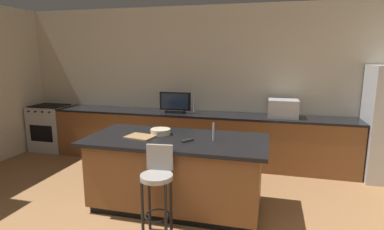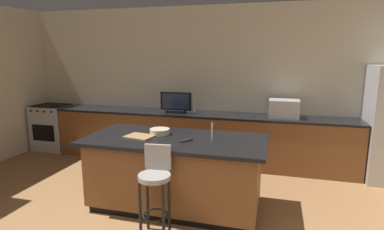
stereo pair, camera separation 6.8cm
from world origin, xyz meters
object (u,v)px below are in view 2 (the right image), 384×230
(tv_monitor, at_px, (176,103))
(cutting_board, at_px, (140,136))
(cell_phone, at_px, (138,136))
(kitchen_island, at_px, (175,172))
(range_oven, at_px, (54,127))
(bar_stool_center, at_px, (155,183))
(microwave, at_px, (284,109))
(fruit_bowl, at_px, (160,132))
(tv_remote, at_px, (186,140))

(tv_monitor, relative_size, cutting_board, 1.67)
(cell_phone, height_order, cutting_board, cutting_board)
(kitchen_island, distance_m, range_oven, 3.65)
(kitchen_island, xyz_separation_m, cell_phone, (-0.47, -0.06, 0.45))
(tv_monitor, distance_m, bar_stool_center, 2.44)
(cell_phone, distance_m, cutting_board, 0.03)
(microwave, bearing_deg, bar_stool_center, -118.83)
(tv_monitor, bearing_deg, bar_stool_center, -76.97)
(bar_stool_center, relative_size, cutting_board, 2.91)
(cutting_board, bearing_deg, bar_stool_center, -52.78)
(tv_monitor, xyz_separation_m, bar_stool_center, (0.54, -2.33, -0.48))
(fruit_bowl, relative_size, cell_phone, 1.71)
(bar_stool_center, bearing_deg, microwave, 55.44)
(fruit_bowl, bearing_deg, bar_stool_center, -72.51)
(kitchen_island, height_order, cell_phone, cell_phone)
(bar_stool_center, distance_m, cutting_board, 0.80)
(fruit_bowl, height_order, cutting_board, fruit_bowl)
(range_oven, relative_size, bar_stool_center, 0.94)
(tv_monitor, bearing_deg, tv_remote, -68.13)
(tv_monitor, xyz_separation_m, tv_remote, (0.71, -1.78, -0.15))
(bar_stool_center, bearing_deg, cell_phone, 122.16)
(tv_monitor, xyz_separation_m, fruit_bowl, (0.29, -1.55, -0.12))
(cell_phone, bearing_deg, microwave, 55.13)
(microwave, bearing_deg, fruit_bowl, -134.08)
(tv_monitor, bearing_deg, fruit_bowl, -79.26)
(kitchen_island, height_order, microwave, microwave)
(range_oven, height_order, cell_phone, same)
(tv_remote, distance_m, cutting_board, 0.61)
(microwave, relative_size, cell_phone, 3.20)
(range_oven, height_order, fruit_bowl, fruit_bowl)
(range_oven, bearing_deg, fruit_bowl, -28.39)
(range_oven, relative_size, tv_remote, 5.41)
(cutting_board, bearing_deg, cell_phone, 142.31)
(bar_stool_center, xyz_separation_m, cell_phone, (-0.46, 0.60, 0.33))
(kitchen_island, xyz_separation_m, tv_monitor, (-0.54, 1.68, 0.60))
(bar_stool_center, xyz_separation_m, tv_remote, (0.18, 0.55, 0.33))
(microwave, bearing_deg, tv_remote, -121.82)
(range_oven, distance_m, microwave, 4.56)
(cutting_board, bearing_deg, tv_remote, -2.36)
(range_oven, bearing_deg, bar_stool_center, -36.52)
(range_oven, distance_m, cutting_board, 3.34)
(range_oven, distance_m, bar_stool_center, 4.00)
(fruit_bowl, bearing_deg, kitchen_island, -26.28)
(tv_remote, bearing_deg, cell_phone, -147.64)
(tv_monitor, bearing_deg, range_oven, 178.91)
(tv_monitor, height_order, cutting_board, tv_monitor)
(kitchen_island, height_order, fruit_bowl, fruit_bowl)
(tv_monitor, height_order, tv_remote, tv_monitor)
(fruit_bowl, distance_m, cutting_board, 0.28)
(tv_remote, bearing_deg, bar_stool_center, -71.16)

